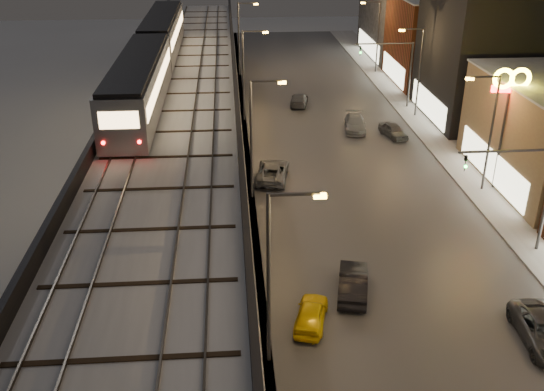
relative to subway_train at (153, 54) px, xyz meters
name	(u,v)px	position (x,y,z in m)	size (l,w,h in m)	color
road_surface	(350,173)	(16.00, -6.87, -8.41)	(17.00, 120.00, 0.06)	#46474D
sidewalk_right	(469,169)	(26.00, -6.87, -8.37)	(4.00, 120.00, 0.14)	#9FA1A8
under_viaduct_pavement	(184,178)	(2.50, -6.87, -8.41)	(11.00, 120.00, 0.06)	#9FA1A8
elevated_viaduct	(177,125)	(2.50, -10.02, -2.82)	(9.00, 100.00, 6.30)	black
viaduct_trackbed	(176,114)	(2.49, -9.90, -2.05)	(8.40, 100.00, 0.32)	#B2B7C1
viaduct_parapet_streetside	(237,106)	(6.85, -9.87, -1.59)	(0.30, 100.00, 1.10)	black
viaduct_parapet_far	(114,109)	(-1.85, -9.87, -1.59)	(0.30, 100.00, 1.10)	black
building_d	(495,49)	(32.49, 6.13, -1.36)	(12.20, 13.20, 14.16)	black
building_e	(445,40)	(32.49, 20.13, -3.36)	(12.20, 12.20, 10.16)	maroon
building_f	(413,16)	(32.49, 34.13, -2.86)	(12.20, 16.20, 11.16)	#3C3D40
streetlight_left_1	(275,269)	(8.07, -28.87, -3.20)	(2.57, 0.28, 9.00)	#38383A
streetlight_left_2	(255,132)	(8.07, -10.87, -3.20)	(2.57, 0.28, 9.00)	#38383A
streetlight_right_2	(489,126)	(25.23, -10.87, -3.20)	(2.56, 0.28, 9.00)	#38383A
streetlight_left_3	(246,69)	(8.07, 7.13, -3.20)	(2.57, 0.28, 9.00)	#38383A
streetlight_right_3	(417,66)	(25.23, 7.13, -3.20)	(2.56, 0.28, 9.00)	#38383A
streetlight_left_4	(241,34)	(8.07, 25.13, -3.20)	(2.57, 0.28, 9.00)	#38383A
streetlight_right_4	(376,32)	(25.23, 25.13, -3.20)	(2.56, 0.28, 9.00)	#38383A
traffic_light_rig_a	(531,187)	(24.34, -19.87, -3.94)	(6.10, 0.34, 7.00)	#38383A
traffic_light_rig_b	(400,66)	(24.34, 10.13, -3.94)	(6.10, 0.34, 7.00)	#38383A
subway_train	(153,54)	(0.00, 0.00, 0.00)	(3.06, 36.85, 3.66)	gray
car_taxi	(311,314)	(10.20, -26.26, -7.80)	(1.51, 3.75, 1.28)	yellow
car_near_white	(353,283)	(12.90, -23.71, -7.70)	(1.57, 4.51, 1.49)	black
car_mid_silver	(272,172)	(9.56, -7.71, -7.73)	(2.35, 5.09, 1.41)	slate
car_mid_dark	(299,100)	(13.95, 11.67, -7.81)	(1.75, 4.31, 1.25)	slate
car_onc_white	(355,124)	(18.40, 3.24, -7.75)	(1.92, 4.72, 1.37)	#8C949F
car_onc_red	(393,131)	(21.63, 1.11, -7.81)	(1.50, 3.72, 1.27)	slate
sign_mcdonalds	(510,93)	(26.50, -10.62, -0.84)	(2.80, 0.44, 9.44)	#38383A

